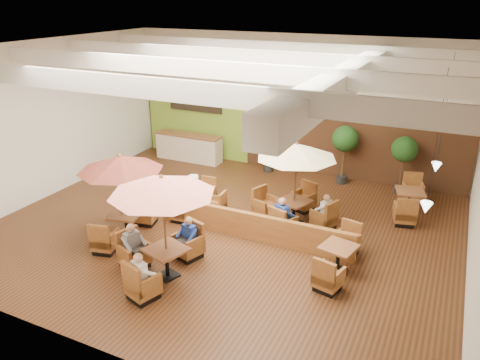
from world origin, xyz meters
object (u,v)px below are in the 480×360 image
Objects in this scene: table_0 at (121,175)px; diner_0 at (141,271)px; table_5 at (409,202)px; diner_2 at (133,242)px; booth_divider at (253,227)px; topiary_1 at (345,141)px; topiary_2 at (404,152)px; diner_1 at (188,234)px; table_1 at (161,205)px; table_3 at (194,199)px; topiary_0 at (269,132)px; service_counter at (189,147)px; table_2 at (296,169)px; diner_3 at (283,213)px; table_4 at (338,259)px; diner_4 at (325,207)px.

diner_0 is (2.32, -2.32, -1.26)m from table_0.
diner_2 reaches higher than table_5.
table_5 is at bearing 157.08° from diner_2.
table_0 reaches higher than booth_divider.
topiary_1 is 2.17m from topiary_2.
table_1 is at bearing 97.99° from diner_1.
topiary_0 is (0.84, 4.63, 1.29)m from table_3.
table_2 reaches higher than service_counter.
diner_3 reaches higher than diner_1.
diner_2 is at bearing -68.32° from service_counter.
booth_divider is 2.20× the size of table_5.
topiary_1 is at bearing -96.82° from diner_1.
diner_3 is at bearing 39.17° from booth_divider.
table_1 reaches higher than table_5.
topiary_1 is at bearing 96.10° from diner_0.
service_counter is 7.88m from diner_3.
diner_3 is at bearing -117.79° from diner_1.
table_2 is 1.23× the size of topiary_1.
table_4 is at bearing -36.04° from service_counter.
table_5 is at bearing 77.46° from diner_0.
table_2 is 5.41m from diner_2.
table_0 reaches higher than topiary_2.
booth_divider is 2.27× the size of table_0.
table_3 is at bearing -154.67° from diner_2.
diner_2 is at bearing -88.74° from table_3.
table_4 is 5.12m from diner_0.
diner_2 is (-0.48, -8.38, -0.94)m from topiary_0.
topiary_0 is 3.09m from topiary_1.
topiary_0 reaches higher than table_3.
diner_3 is (-0.00, -1.00, -1.08)m from table_2.
table_5 is 1.30× the size of topiary_2.
service_counter is at bearing 93.08° from table_0.
table_3 is at bearing 127.46° from diner_0.
topiary_0 is at bearing 63.29° from table_0.
topiary_2 is at bearing 76.53° from table_2.
table_1 is at bearing -62.66° from service_counter.
diner_4 is at bearing -119.42° from diner_1.
table_0 is 2.57m from table_1.
table_2 is 1.07× the size of table_4.
diner_3 is (1.94, 4.43, 0.00)m from diner_0.
diner_3 is at bearing 161.85° from table_4.
diner_0 is (-3.95, -3.23, 0.40)m from table_4.
table_3 reaches higher than table_5.
diner_3 is (-2.74, -5.01, -0.84)m from topiary_2.
diner_1 is (0.08, 1.05, -1.30)m from table_1.
diner_2 is at bearing 156.00° from diner_0.
diner_4 is at bearing -48.78° from topiary_0.
table_4 is at bearing -12.56° from booth_divider.
diner_3 reaches higher than service_counter.
table_2 is at bearing 23.16° from table_0.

